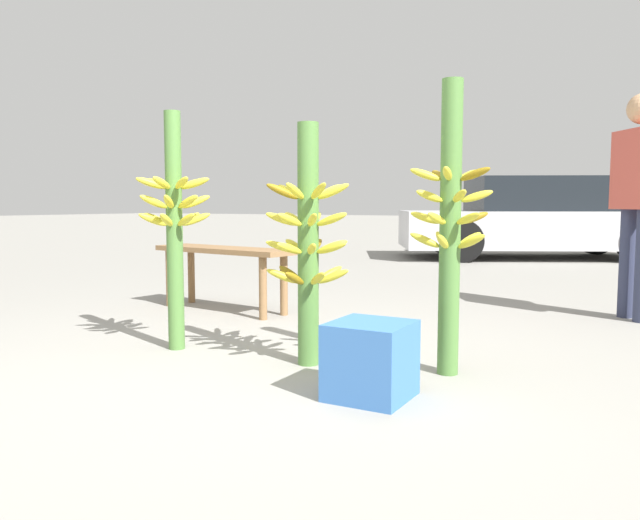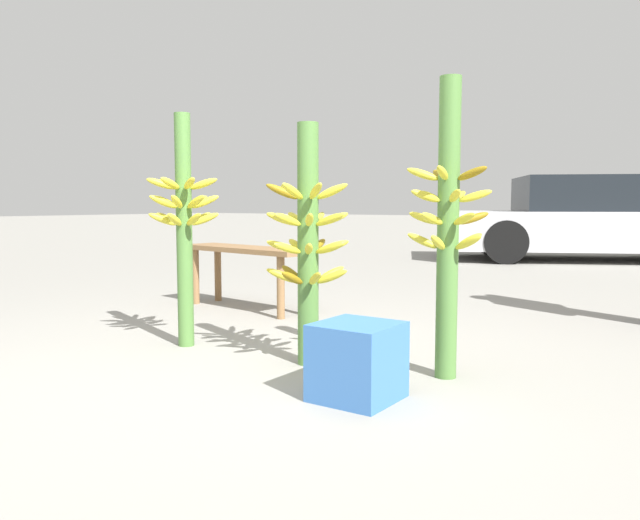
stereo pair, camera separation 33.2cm
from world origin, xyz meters
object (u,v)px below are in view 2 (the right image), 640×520
Objects in this scene: market_bench at (246,258)px; produce_crate at (357,361)px; banana_stalk_right at (448,225)px; banana_stalk_center at (308,241)px; parked_car at (588,220)px; banana_stalk_left at (184,221)px.

market_bench is 2.51m from produce_crate.
banana_stalk_right is at bearing 71.85° from produce_crate.
market_bench is (-2.16, 0.96, -0.34)m from banana_stalk_right.
banana_stalk_center reaches higher than produce_crate.
parked_car is at bearing 96.55° from banana_stalk_right.
banana_stalk_center is 0.87× the size of banana_stalk_right.
banana_stalk_center is 3.78× the size of produce_crate.
produce_crate is at bearing -34.72° from banana_stalk_center.
banana_stalk_left is 1.09× the size of banana_stalk_center.
banana_stalk_center is 0.74m from banana_stalk_right.
parked_car reaches higher than produce_crate.
banana_stalk_center is 1.86m from market_bench.
produce_crate is at bearing -29.68° from market_bench.
market_bench is 3.87× the size of produce_crate.
produce_crate is (1.98, -1.51, -0.25)m from market_bench.
market_bench is 0.29× the size of parked_car.
banana_stalk_right is at bearing 14.19° from banana_stalk_center.
banana_stalk_center is 0.82m from produce_crate.
banana_stalk_left is at bearing -56.76° from market_bench.
banana_stalk_right is at bearing 9.00° from banana_stalk_left.
parked_car is (-0.84, 7.29, -0.14)m from banana_stalk_right.
parked_car is (-0.12, 7.47, -0.05)m from banana_stalk_center.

